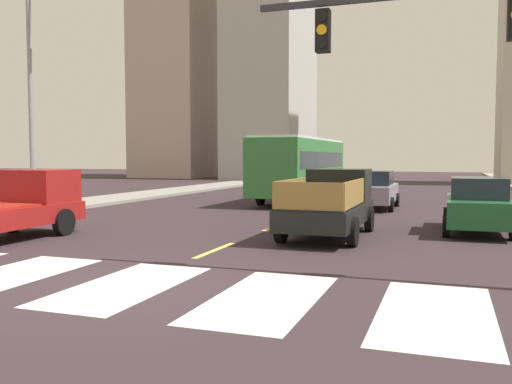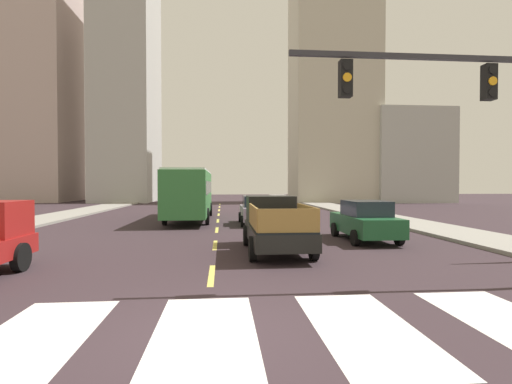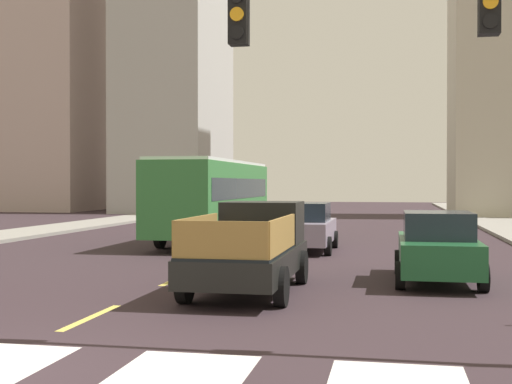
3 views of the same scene
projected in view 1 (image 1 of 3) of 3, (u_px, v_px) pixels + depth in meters
ground_plane at (127, 285)px, 10.01m from camera, size 160.00×160.00×0.00m
sidewalk_left at (127, 197)px, 30.77m from camera, size 3.25×110.00×0.15m
crosswalk_stripe_2 at (10, 275)px, 10.90m from camera, size 1.69×3.76×0.01m
crosswalk_stripe_3 at (127, 285)px, 10.01m from camera, size 1.69×3.76×0.01m
crosswalk_stripe_4 at (266, 298)px, 9.12m from camera, size 1.69×3.76×0.01m
crosswalk_stripe_5 at (436, 313)px, 8.22m from camera, size 1.69×3.76×0.01m
lane_dash_0 at (215, 250)px, 13.77m from camera, size 0.16×2.40×0.01m
lane_dash_1 at (274, 226)px, 18.48m from camera, size 0.16×2.40×0.01m
lane_dash_2 at (310, 212)px, 23.18m from camera, size 0.16×2.40×0.01m
lane_dash_3 at (333, 203)px, 27.89m from camera, size 0.16×2.40×0.01m
lane_dash_4 at (350, 196)px, 32.60m from camera, size 0.16×2.40×0.01m
lane_dash_5 at (362, 191)px, 37.30m from camera, size 0.16×2.40×0.01m
lane_dash_6 at (372, 187)px, 42.01m from camera, size 0.16×2.40×0.01m
lane_dash_7 at (380, 184)px, 46.72m from camera, size 0.16×2.40×0.01m
pickup_stakebed at (331, 204)px, 16.45m from camera, size 2.18×5.20×1.96m
pickup_dark at (11, 207)px, 15.63m from camera, size 2.18×5.20×1.96m
city_bus at (301, 164)px, 28.91m from camera, size 2.72×10.80×3.32m
sedan_near_right at (374, 190)px, 24.78m from camera, size 2.02×4.40×1.72m
sedan_near_left at (478, 205)px, 16.92m from camera, size 2.02×4.40×1.72m
streetlight_left at (34, 93)px, 22.39m from camera, size 2.20×0.28×9.00m
block_mid_right at (271, 28)px, 58.29m from camera, size 7.38×11.73×32.05m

